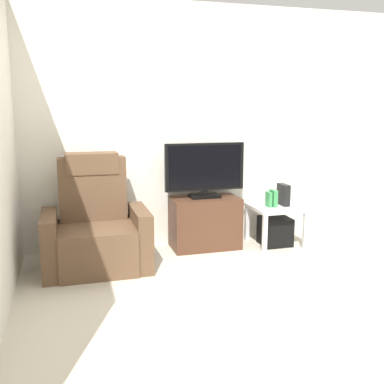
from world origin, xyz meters
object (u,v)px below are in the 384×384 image
game_console (283,195)px  book_middle (273,198)px  subwoofer_box (275,231)px  recliner_armchair (95,229)px  side_table (276,212)px  television (205,169)px  tv_stand (205,223)px  book_leftmost (269,199)px

game_console → book_middle: bearing=-167.4°
subwoofer_box → game_console: game_console is taller
subwoofer_box → book_middle: bearing=-155.8°
recliner_armchair → side_table: 1.98m
television → subwoofer_box: television is taller
subwoofer_box → game_console: (0.09, 0.01, 0.41)m
book_middle → game_console: (0.13, 0.03, 0.03)m
tv_stand → television: bearing=90.0°
tv_stand → recliner_armchair: 1.22m
recliner_armchair → television: bearing=5.2°
recliner_armchair → subwoofer_box: recliner_armchair is taller
tv_stand → recliner_armchair: bearing=-166.9°
television → side_table: television is taller
television → recliner_armchair: (-1.18, -0.29, -0.49)m
book_leftmost → game_console: 0.20m
book_middle → game_console: bearing=12.6°
subwoofer_box → game_console: bearing=6.3°
tv_stand → game_console: (0.87, -0.10, 0.28)m
television → recliner_armchair: bearing=-166.0°
book_leftmost → book_middle: (0.06, 0.00, 0.01)m
book_leftmost → game_console: bearing=9.0°
book_leftmost → book_middle: size_ratio=0.89×
television → book_leftmost: bearing=-12.6°
recliner_armchair → book_leftmost: (1.87, 0.14, 0.15)m
tv_stand → subwoofer_box: bearing=-8.3°
recliner_armchair → game_console: size_ratio=4.58×
tv_stand → book_leftmost: bearing=-11.1°
subwoofer_box → recliner_armchair: bearing=-175.3°
tv_stand → television: (-0.00, 0.02, 0.59)m
tv_stand → side_table: bearing=-8.3°
tv_stand → side_table: 0.80m
subwoofer_box → book_leftmost: bearing=-168.7°
television → game_console: size_ratio=3.68×
subwoofer_box → game_console: size_ratio=1.32×
tv_stand → side_table: (0.78, -0.11, 0.10)m
television → subwoofer_box: size_ratio=2.79×
side_table → book_leftmost: 0.18m
book_leftmost → subwoofer_box: bearing=11.3°
side_table → television: bearing=170.3°
recliner_armchair → book_middle: recliner_armchair is taller
side_table → book_middle: bearing=-155.8°
game_console → tv_stand: bearing=173.2°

